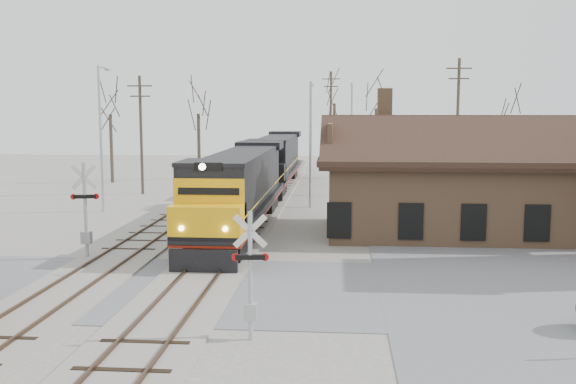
% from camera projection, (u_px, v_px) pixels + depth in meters
% --- Properties ---
extents(ground, '(140.00, 140.00, 0.00)m').
position_uv_depth(ground, '(193.00, 288.00, 24.25)').
color(ground, '#A49F94').
rests_on(ground, ground).
extents(road, '(60.00, 9.00, 0.03)m').
position_uv_depth(road, '(193.00, 288.00, 24.25)').
color(road, slate).
rests_on(road, ground).
extents(track_main, '(3.40, 90.00, 0.24)m').
position_uv_depth(track_main, '(249.00, 219.00, 39.07)').
color(track_main, '#A49F94').
rests_on(track_main, ground).
extents(track_siding, '(3.40, 90.00, 0.24)m').
position_uv_depth(track_siding, '(176.00, 218.00, 39.43)').
color(track_siding, '#A49F94').
rests_on(track_siding, ground).
extents(depot, '(15.20, 9.31, 7.90)m').
position_uv_depth(depot, '(459.00, 189.00, 34.86)').
color(depot, '#926B4B').
rests_on(depot, ground).
extents(locomotive_lead, '(3.04, 20.37, 4.52)m').
position_uv_depth(locomotive_lead, '(239.00, 189.00, 35.32)').
color(locomotive_lead, black).
rests_on(locomotive_lead, ground).
extents(locomotive_trailing, '(3.04, 20.37, 4.28)m').
position_uv_depth(locomotive_trailing, '(276.00, 160.00, 55.73)').
color(locomotive_trailing, black).
rests_on(locomotive_trailing, ground).
extents(crossbuck_near, '(1.09, 0.29, 3.81)m').
position_uv_depth(crossbuck_near, '(250.00, 280.00, 18.60)').
color(crossbuck_near, '#A5A8AD').
rests_on(crossbuck_near, ground).
extents(crossbuck_far, '(1.24, 0.35, 4.39)m').
position_uv_depth(crossbuck_far, '(86.00, 215.00, 28.74)').
color(crossbuck_far, '#A5A8AD').
rests_on(crossbuck_far, ground).
extents(streetlight_a, '(0.25, 2.04, 9.56)m').
position_uv_depth(streetlight_a, '(101.00, 131.00, 41.89)').
color(streetlight_a, '#A5A8AD').
rests_on(streetlight_a, ground).
extents(streetlight_b, '(0.25, 2.04, 8.60)m').
position_uv_depth(streetlight_b, '(311.00, 137.00, 43.90)').
color(streetlight_b, '#A5A8AD').
rests_on(streetlight_b, ground).
extents(streetlight_c, '(0.25, 2.04, 9.11)m').
position_uv_depth(streetlight_c, '(351.00, 128.00, 57.57)').
color(streetlight_c, '#A5A8AD').
rests_on(streetlight_c, ground).
extents(utility_pole_a, '(2.00, 0.24, 9.36)m').
position_uv_depth(utility_pole_a, '(141.00, 133.00, 50.77)').
color(utility_pole_a, '#382D23').
rests_on(utility_pole_a, ground).
extents(utility_pole_b, '(2.00, 0.24, 10.81)m').
position_uv_depth(utility_pole_b, '(331.00, 120.00, 69.93)').
color(utility_pole_b, '#382D23').
rests_on(utility_pole_b, ground).
extents(utility_pole_c, '(2.00, 0.24, 10.75)m').
position_uv_depth(utility_pole_c, '(457.00, 124.00, 51.07)').
color(utility_pole_c, '#382D23').
rests_on(utility_pole_c, ground).
extents(tree_a, '(4.19, 4.19, 10.27)m').
position_uv_depth(tree_a, '(110.00, 103.00, 58.53)').
color(tree_a, '#382D23').
rests_on(tree_a, ground).
extents(tree_b, '(4.23, 4.23, 10.35)m').
position_uv_depth(tree_b, '(198.00, 103.00, 61.40)').
color(tree_b, '#382D23').
rests_on(tree_b, ground).
extents(tree_c, '(4.95, 4.95, 12.12)m').
position_uv_depth(tree_c, '(335.00, 92.00, 72.39)').
color(tree_c, '#382D23').
rests_on(tree_c, ground).
extents(tree_d, '(4.56, 4.56, 11.16)m').
position_uv_depth(tree_d, '(377.00, 97.00, 62.74)').
color(tree_d, '#382D23').
rests_on(tree_d, ground).
extents(tree_e, '(3.62, 3.62, 8.87)m').
position_uv_depth(tree_e, '(508.00, 114.00, 61.39)').
color(tree_e, '#382D23').
rests_on(tree_e, ground).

